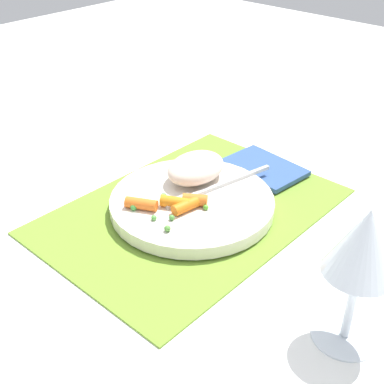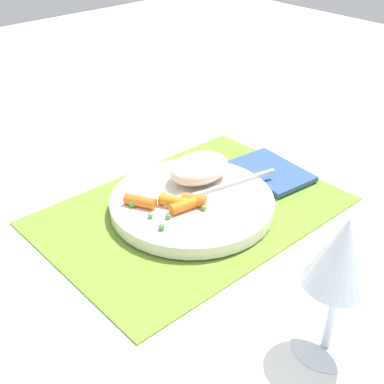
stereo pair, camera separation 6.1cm
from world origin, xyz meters
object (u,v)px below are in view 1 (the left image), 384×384
fork (209,190)px  wine_glass (363,248)px  plate (192,203)px  rice_mound (196,168)px  napkin (264,168)px  carrot_portion (174,203)px

fork → wine_glass: size_ratio=1.16×
plate → rice_mound: 0.06m
wine_glass → napkin: wine_glass is taller
plate → napkin: (-0.17, 0.01, -0.01)m
rice_mound → fork: 0.04m
fork → napkin: bearing=178.6°
plate → rice_mound: bearing=-143.8°
plate → napkin: 0.17m
wine_glass → carrot_portion: bearing=-95.6°
carrot_portion → napkin: 0.21m
rice_mound → carrot_portion: size_ratio=1.07×
plate → fork: 0.03m
fork → plate: bearing=-12.0°
rice_mound → wine_glass: (0.11, 0.32, 0.08)m
rice_mound → wine_glass: wine_glass is taller
rice_mound → carrot_portion: 0.09m
carrot_portion → fork: (-0.07, 0.01, -0.01)m
plate → carrot_portion: bearing=-0.8°
wine_glass → fork: bearing=-108.9°
plate → carrot_portion: size_ratio=2.59×
fork → wine_glass: (0.10, 0.28, 0.10)m
fork → napkin: fork is taller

